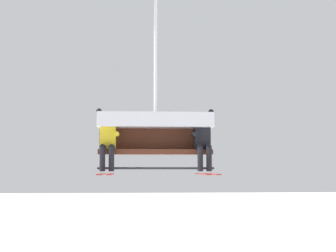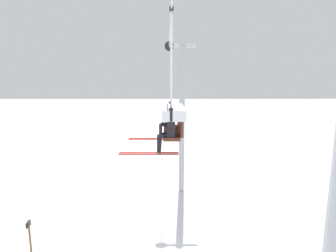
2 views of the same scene
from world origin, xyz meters
TOP-DOWN VIEW (x-y plane):
  - chairlift_chair at (0.25, -0.73)m, footprint 2.35×0.74m
  - skier_yellow at (-0.72, -0.94)m, footprint 0.48×1.70m
  - skier_black at (1.21, -0.94)m, footprint 0.48×1.70m

SIDE VIEW (x-z plane):
  - skier_yellow at x=-0.72m, z-range 5.12..6.45m
  - skier_black at x=1.21m, z-range 5.12..6.45m
  - chairlift_chair at x=0.25m, z-range 4.05..8.13m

